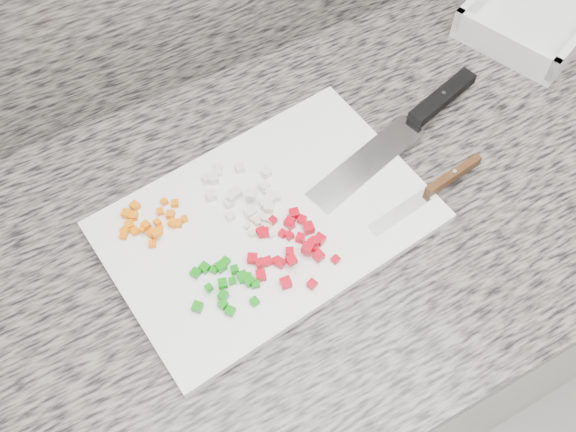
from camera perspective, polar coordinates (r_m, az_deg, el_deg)
name	(u,v)px	position (r m, az deg, el deg)	size (l,w,h in m)	color
cabinet	(323,323)	(1.31, 3.09, -9.49)	(3.92, 0.62, 0.86)	silver
countertop	(337,204)	(0.91, 4.39, 1.09)	(3.96, 0.64, 0.04)	#66615A
cutting_board	(268,221)	(0.86, -1.81, -0.48)	(0.42, 0.28, 0.01)	white
carrot_pile	(150,222)	(0.86, -12.20, -0.55)	(0.09, 0.08, 0.02)	orange
onion_pile	(246,194)	(0.87, -3.72, 1.95)	(0.10, 0.11, 0.02)	silver
green_pepper_pile	(227,283)	(0.81, -5.45, -5.92)	(0.09, 0.08, 0.02)	#0B7C0B
red_pepper_pile	(291,246)	(0.82, 0.25, -2.72)	(0.11, 0.12, 0.02)	#B90213
garlic_pile	(260,223)	(0.85, -2.52, -0.59)	(0.04, 0.05, 0.01)	beige
chef_knife	(417,119)	(0.96, 11.42, 8.47)	(0.33, 0.12, 0.02)	silver
paring_knife	(440,185)	(0.90, 13.34, 2.72)	(0.19, 0.04, 0.02)	silver
tray	(538,11)	(1.18, 21.36, 16.59)	(0.30, 0.26, 0.05)	silver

